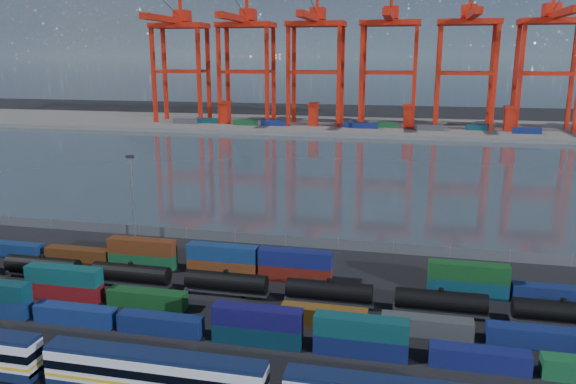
# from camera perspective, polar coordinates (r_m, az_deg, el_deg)

# --- Properties ---
(ground) EXTENTS (700.00, 700.00, 0.00)m
(ground) POSITION_cam_1_polar(r_m,az_deg,el_deg) (81.61, -4.66, -11.74)
(ground) COLOR black
(ground) RESTS_ON ground
(harbor_water) EXTENTS (700.00, 700.00, 0.00)m
(harbor_water) POSITION_cam_1_polar(r_m,az_deg,el_deg) (180.16, 5.17, 2.39)
(harbor_water) COLOR #2F3C44
(harbor_water) RESTS_ON ground
(far_quay) EXTENTS (700.00, 70.00, 2.00)m
(far_quay) POSITION_cam_1_polar(r_m,az_deg,el_deg) (283.27, 7.96, 6.60)
(far_quay) COLOR #514F4C
(far_quay) RESTS_ON ground
(passenger_train) EXTENTS (76.04, 2.97, 5.09)m
(passenger_train) POSITION_cam_1_polar(r_m,az_deg,el_deg) (63.04, -13.39, -17.64)
(passenger_train) COLOR silver
(passenger_train) RESTS_ON ground
(container_row_south) EXTENTS (139.55, 2.29, 4.87)m
(container_row_south) POSITION_cam_1_polar(r_m,az_deg,el_deg) (78.50, -16.81, -11.79)
(container_row_south) COLOR #383A3C
(container_row_south) RESTS_ON ground
(container_row_mid) EXTENTS (140.29, 2.35, 5.00)m
(container_row_mid) POSITION_cam_1_polar(r_m,az_deg,el_deg) (77.30, -0.55, -11.81)
(container_row_mid) COLOR #3D4042
(container_row_mid) RESTS_ON ground
(container_row_north) EXTENTS (140.75, 2.37, 5.06)m
(container_row_north) POSITION_cam_1_polar(r_m,az_deg,el_deg) (90.43, -0.36, -7.72)
(container_row_north) COLOR #101451
(container_row_north) RESTS_ON ground
(tanker_string) EXTENTS (105.85, 2.76, 3.95)m
(tanker_string) POSITION_cam_1_polar(r_m,az_deg,el_deg) (85.37, -6.28, -9.14)
(tanker_string) COLOR black
(tanker_string) RESTS_ON ground
(waterfront_fence) EXTENTS (160.12, 0.12, 2.20)m
(waterfront_fence) POSITION_cam_1_polar(r_m,az_deg,el_deg) (106.37, -0.23, -4.96)
(waterfront_fence) COLOR #595B5E
(waterfront_fence) RESTS_ON ground
(yard_light_mast) EXTENTS (1.60, 0.40, 16.60)m
(yard_light_mast) POSITION_cam_1_polar(r_m,az_deg,el_deg) (112.55, -15.54, -0.04)
(yard_light_mast) COLOR slate
(yard_light_mast) RESTS_ON ground
(gantry_cranes) EXTENTS (202.77, 53.31, 72.19)m
(gantry_cranes) POSITION_cam_1_polar(r_m,az_deg,el_deg) (275.21, 6.53, 15.47)
(gantry_cranes) COLOR red
(gantry_cranes) RESTS_ON ground
(quay_containers) EXTENTS (172.58, 10.99, 2.60)m
(quay_containers) POSITION_cam_1_polar(r_m,az_deg,el_deg) (269.74, 5.37, 6.82)
(quay_containers) COLOR navy
(quay_containers) RESTS_ON far_quay
(straddle_carriers) EXTENTS (140.00, 7.00, 11.10)m
(straddle_carriers) POSITION_cam_1_polar(r_m,az_deg,el_deg) (272.83, 7.30, 7.80)
(straddle_carriers) COLOR red
(straddle_carriers) RESTS_ON far_quay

